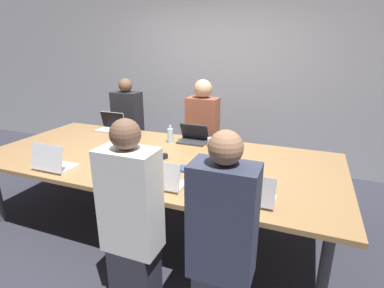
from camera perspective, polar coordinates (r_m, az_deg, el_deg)
The scene contains 20 objects.
ground_plane at distance 3.41m, azimuth -6.22°, elevation -14.30°, with size 24.00×24.00×0.00m, color #2D2D38.
curtain_wall at distance 4.77m, azimuth 4.71°, elevation 13.13°, with size 12.00×0.06×2.80m.
conference_table at distance 3.09m, azimuth -6.67°, elevation -3.28°, with size 3.59×1.60×0.75m.
laptop_near_right at distance 2.22m, azimuth 11.05°, elevation -9.38°, with size 0.35×0.22×0.23m.
person_near_right at distance 1.95m, azimuth 5.75°, elevation -18.21°, with size 0.40×0.24×1.40m.
laptop_far_left at distance 4.12m, azimuth -15.09°, elevation 3.49°, with size 0.35×0.24×0.24m.
person_far_left at distance 4.48m, azimuth -12.03°, elevation 2.96°, with size 0.40×0.24×1.39m.
cup_far_left at distance 3.95m, azimuth -12.41°, elevation 2.70°, with size 0.08×0.08×0.09m.
laptop_near_left at distance 3.01m, azimuth -25.17°, elevation -3.16°, with size 0.35×0.25×0.25m.
cup_near_left at distance 3.28m, azimuth -27.45°, elevation -2.20°, with size 0.08×0.08×0.10m.
laptop_far_center at distance 3.49m, azimuth 0.27°, elevation 1.38°, with size 0.34×0.22×0.22m.
person_far_center at distance 3.93m, azimuth 1.98°, elevation 1.59°, with size 0.40×0.24×1.43m.
cup_far_center at distance 3.36m, azimuth 3.61°, elevation 0.38°, with size 0.08×0.08×0.10m.
bottle_far_center at distance 3.47m, azimuth -4.16°, elevation 1.65°, with size 0.06×0.06×0.21m.
laptop_near_midright at distance 2.42m, azimuth -5.94°, elevation -6.73°, with size 0.36×0.23×0.23m.
person_near_midright at distance 2.20m, azimuth -11.44°, elevation -13.90°, with size 0.40×0.24×1.40m.
cup_near_midright at distance 2.36m, azimuth 0.53°, elevation -7.73°, with size 0.09×0.09×0.10m.
bottle_near_midright at distance 2.42m, azimuth 1.78°, elevation -5.39°, with size 0.06×0.06×0.27m.
stapler at distance 2.99m, azimuth -6.03°, elevation -2.52°, with size 0.11×0.15×0.05m.
notebook at distance 2.73m, azimuth -0.90°, elevation -4.86°, with size 0.20×0.14×0.02m.
Camera 1 is at (1.37, -2.52, 1.84)m, focal length 28.00 mm.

